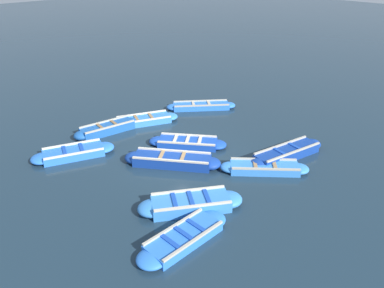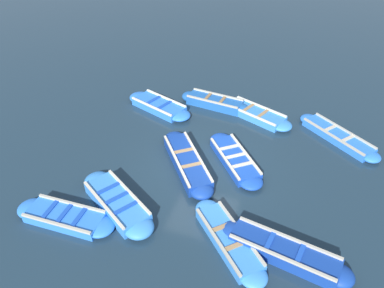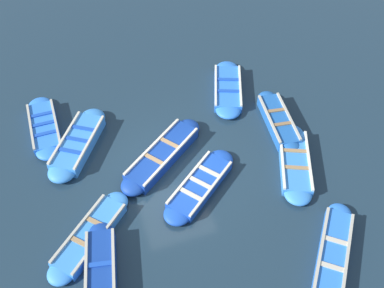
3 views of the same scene
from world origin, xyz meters
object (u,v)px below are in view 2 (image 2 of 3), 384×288
object	(u,v)px
boat_broadside	(159,106)
boat_stern_in	(117,203)
boat_mid_row	(215,102)
boat_tucked	(228,240)
boat_bow_out	(235,159)
boat_end_of_row	(284,252)
boat_far_corner	(255,114)
boat_centre	(65,217)
boat_drifting	(187,162)
boat_alongside	(338,136)

from	to	relation	value
boat_broadside	boat_stern_in	bearing A→B (deg)	100.39
boat_mid_row	boat_tucked	bearing A→B (deg)	109.10
boat_bow_out	boat_end_of_row	size ratio (longest dim) A/B	0.83
boat_far_corner	boat_centre	world-z (taller)	boat_far_corner
boat_far_corner	boat_broadside	bearing A→B (deg)	9.97
boat_end_of_row	boat_tucked	distance (m)	1.57
boat_drifting	boat_centre	xyz separation A→B (m)	(2.69, 3.66, -0.05)
boat_tucked	boat_centre	bearing A→B (deg)	9.10
boat_tucked	boat_alongside	bearing A→B (deg)	-113.95
boat_stern_in	boat_tucked	size ratio (longest dim) A/B	1.16
boat_far_corner	boat_centre	xyz separation A→B (m)	(4.37, 7.79, -0.01)
boat_tucked	boat_alongside	size ratio (longest dim) A/B	0.88
boat_bow_out	boat_far_corner	size ratio (longest dim) A/B	0.90
boat_centre	boat_end_of_row	bearing A→B (deg)	-172.73
boat_drifting	boat_bow_out	bearing A→B (deg)	-153.14
boat_broadside	boat_stern_in	distance (m)	6.11
boat_drifting	boat_alongside	xyz separation A→B (m)	(-5.13, -3.55, -0.05)
boat_mid_row	boat_alongside	world-z (taller)	boat_mid_row
boat_stern_in	boat_tucked	xyz separation A→B (m)	(-3.73, 0.23, -0.05)
boat_stern_in	boat_alongside	size ratio (longest dim) A/B	1.01
boat_far_corner	boat_alongside	world-z (taller)	boat_far_corner
boat_bow_out	boat_broadside	xyz separation A→B (m)	(4.13, -2.58, 0.01)
boat_far_corner	boat_end_of_row	distance (m)	7.29
boat_far_corner	boat_tucked	size ratio (longest dim) A/B	1.19
boat_stern_in	boat_tucked	distance (m)	3.74
boat_centre	boat_end_of_row	distance (m)	6.61
boat_centre	boat_mid_row	xyz separation A→B (m)	(-2.46, -8.10, 0.05)
boat_centre	boat_tucked	xyz separation A→B (m)	(-4.98, -0.80, 0.00)
boat_bow_out	boat_mid_row	distance (m)	4.07
boat_centre	boat_mid_row	distance (m)	8.46
boat_mid_row	boat_end_of_row	bearing A→B (deg)	119.44
boat_broadside	boat_far_corner	distance (m)	4.29
boat_stern_in	boat_centre	bearing A→B (deg)	39.55
boat_stern_in	boat_drifting	bearing A→B (deg)	-118.82
boat_mid_row	boat_bow_out	bearing A→B (deg)	116.58
boat_tucked	boat_end_of_row	bearing A→B (deg)	-178.63
boat_centre	boat_alongside	bearing A→B (deg)	-137.38
boat_drifting	boat_alongside	bearing A→B (deg)	-145.37
boat_drifting	boat_end_of_row	bearing A→B (deg)	143.84
boat_broadside	boat_alongside	xyz separation A→B (m)	(-7.68, -0.16, -0.01)
boat_stern_in	boat_mid_row	bearing A→B (deg)	-99.69
boat_stern_in	boat_centre	xyz separation A→B (m)	(1.25, 1.03, -0.05)
boat_broadside	boat_drifting	bearing A→B (deg)	126.95
boat_bow_out	boat_alongside	xyz separation A→B (m)	(-3.55, -2.74, -0.00)
boat_tucked	boat_far_corner	bearing A→B (deg)	-84.97
boat_drifting	boat_alongside	size ratio (longest dim) A/B	1.05
boat_far_corner	boat_drifting	xyz separation A→B (m)	(1.68, 4.13, 0.05)
boat_stern_in	boat_end_of_row	distance (m)	5.31
boat_broadside	boat_stern_in	xyz separation A→B (m)	(-1.10, 6.01, 0.03)
boat_broadside	boat_far_corner	size ratio (longest dim) A/B	0.98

